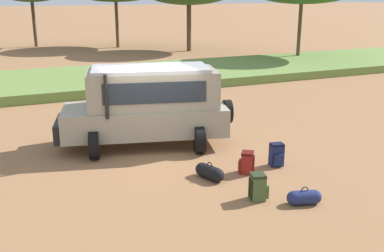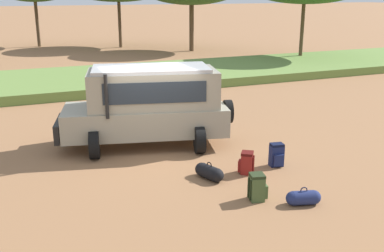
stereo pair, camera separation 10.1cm
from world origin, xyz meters
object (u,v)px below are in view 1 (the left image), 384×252
object	(u,v)px
safari_vehicle	(148,104)
backpack_near_rear_wheel	(277,155)
backpack_cluster_center	(247,163)
duffel_bag_soft_canvas	(304,197)
backpack_beside_front_wheel	(258,187)
duffel_bag_low_black_case	(210,172)

from	to	relation	value
safari_vehicle	backpack_near_rear_wheel	world-z (taller)	safari_vehicle
backpack_cluster_center	duffel_bag_soft_canvas	bearing A→B (deg)	-82.51
backpack_beside_front_wheel	duffel_bag_soft_canvas	bearing A→B (deg)	-36.48
safari_vehicle	duffel_bag_low_black_case	distance (m)	3.39
backpack_beside_front_wheel	duffel_bag_soft_canvas	distance (m)	1.04
backpack_near_rear_wheel	duffel_bag_low_black_case	xyz separation A→B (m)	(-2.06, -0.09, -0.13)
backpack_cluster_center	duffel_bag_low_black_case	bearing A→B (deg)	177.57
backpack_near_rear_wheel	duffel_bag_soft_canvas	distance (m)	2.34
backpack_beside_front_wheel	backpack_cluster_center	distance (m)	1.57
safari_vehicle	backpack_cluster_center	size ratio (longest dim) A/B	9.28
backpack_beside_front_wheel	duffel_bag_soft_canvas	size ratio (longest dim) A/B	0.81
safari_vehicle	backpack_near_rear_wheel	distance (m)	4.17
backpack_cluster_center	duffel_bag_soft_canvas	xyz separation A→B (m)	(0.27, -2.09, -0.12)
backpack_cluster_center	duffel_bag_soft_canvas	distance (m)	2.11
safari_vehicle	backpack_beside_front_wheel	size ratio (longest dim) A/B	8.66
duffel_bag_low_black_case	duffel_bag_soft_canvas	distance (m)	2.51
safari_vehicle	duffel_bag_low_black_case	bearing A→B (deg)	-79.53
backpack_beside_front_wheel	backpack_near_rear_wheel	distance (m)	2.24
backpack_beside_front_wheel	duffel_bag_low_black_case	bearing A→B (deg)	108.14
backpack_cluster_center	safari_vehicle	bearing A→B (deg)	117.10
safari_vehicle	duffel_bag_low_black_case	size ratio (longest dim) A/B	6.30
safari_vehicle	backpack_cluster_center	world-z (taller)	safari_vehicle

